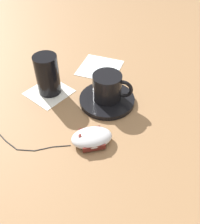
{
  "coord_description": "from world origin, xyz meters",
  "views": [
    {
      "loc": [
        0.48,
        -0.23,
        0.48
      ],
      "look_at": [
        0.07,
        -0.02,
        0.03
      ],
      "focal_mm": 40.0,
      "sensor_mm": 36.0,
      "label": 1
    }
  ],
  "objects_px": {
    "saucer": "(107,100)",
    "computer_mouse": "(92,138)",
    "drinking_glass": "(47,75)",
    "coffee_cup": "(108,87)"
  },
  "relations": [
    {
      "from": "saucer",
      "to": "computer_mouse",
      "type": "height_order",
      "value": "computer_mouse"
    },
    {
      "from": "saucer",
      "to": "drinking_glass",
      "type": "xyz_separation_m",
      "value": [
        -0.12,
        -0.13,
        0.05
      ]
    },
    {
      "from": "coffee_cup",
      "to": "drinking_glass",
      "type": "xyz_separation_m",
      "value": [
        -0.12,
        -0.13,
        0.01
      ]
    },
    {
      "from": "coffee_cup",
      "to": "drinking_glass",
      "type": "bearing_deg",
      "value": -130.9
    },
    {
      "from": "computer_mouse",
      "to": "coffee_cup",
      "type": "bearing_deg",
      "value": 137.86
    },
    {
      "from": "saucer",
      "to": "computer_mouse",
      "type": "relative_size",
      "value": 1.41
    },
    {
      "from": "saucer",
      "to": "drinking_glass",
      "type": "height_order",
      "value": "drinking_glass"
    },
    {
      "from": "saucer",
      "to": "computer_mouse",
      "type": "distance_m",
      "value": 0.16
    },
    {
      "from": "saucer",
      "to": "coffee_cup",
      "type": "height_order",
      "value": "coffee_cup"
    },
    {
      "from": "drinking_glass",
      "to": "coffee_cup",
      "type": "bearing_deg",
      "value": 49.1
    }
  ]
}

